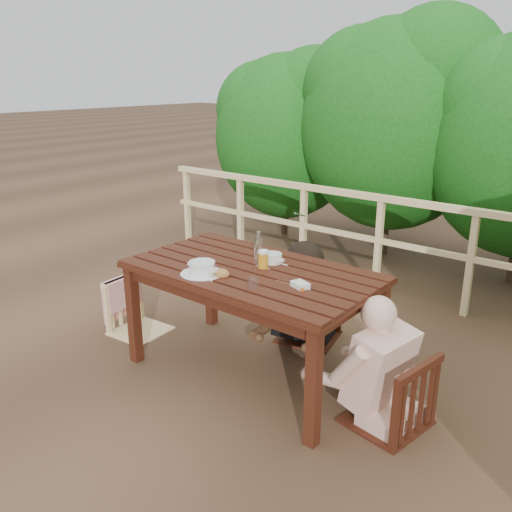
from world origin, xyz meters
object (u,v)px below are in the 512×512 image
Objects in this scene: table at (252,323)px; chair_left at (137,285)px; soup_near at (202,269)px; bottle at (259,250)px; chair_right at (391,357)px; tumbler at (253,284)px; soup_far at (272,259)px; beer_glass at (263,260)px; bread_roll at (222,274)px; diner_right at (399,327)px; woman at (312,262)px; chair_far at (310,286)px; butter_tub at (300,286)px.

table is 2.01× the size of chair_left.
soup_near is 1.15× the size of bottle.
chair_right reaches higher than tumbler.
soup_near is 1.22× the size of soup_far.
tumbler reaches higher than table.
beer_glass is 0.09m from bottle.
beer_glass is (0.12, 0.30, 0.04)m from bread_roll.
soup_near reaches higher than tumbler.
chair_left is at bearing 103.30° from diner_right.
beer_glass is 0.55× the size of bottle.
woman reaches higher than soup_near.
chair_right is 1.26m from woman.
bottle is at bearing 98.00° from diner_right.
diner_right reaches higher than chair_right.
diner_right is at bearing -45.43° from chair_far.
soup_near is at bearing -116.06° from soup_far.
chair_left is 3.31× the size of bottle.
soup_near reaches higher than table.
bottle is at bearing 80.59° from bread_roll.
chair_left is 1.48m from tumbler.
table is at bearing -105.06° from chair_far.
table is 1.87× the size of chair_far.
table is 1.28× the size of diner_right.
chair_left is at bearing -160.58° from butter_tub.
chair_right is at bearing 2.84° from table.
soup_near is at bearing -124.51° from table.
bread_roll is 0.33m from beer_glass.
chair_left is 1.68m from butter_tub.
butter_tub is (0.41, -0.14, -0.05)m from beer_glass.
butter_tub is (0.53, 0.16, -0.01)m from bread_roll.
bread_roll is at bearing 72.06° from woman.
chair_far reaches higher than bread_roll.
beer_glass is (1.23, 0.15, 0.44)m from chair_left.
chair_right is at bearing -1.75° from bottle.
chair_far is at bearing 77.58° from soup_near.
chair_far is 1.04m from bread_roll.
tumbler is at bearing -58.27° from chair_right.
soup_near is at bearing -65.11° from chair_right.
butter_tub is at bearing -67.27° from chair_right.
tumbler is (1.41, -0.19, 0.41)m from chair_left.
diner_right is 16.76× the size of tumbler.
soup_near is 0.43m from beer_glass.
tumbler reaches higher than bread_roll.
diner_right is at bearing -1.70° from bottle.
soup_far is at bearing 63.94° from soup_near.
butter_tub is at bearing -32.30° from soup_far.
diner_right is (2.26, 0.14, 0.25)m from chair_left.
chair_left is 0.93× the size of chair_far.
chair_right is at bearing 22.03° from tumbler.
bottle is at bearing -86.09° from chair_left.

